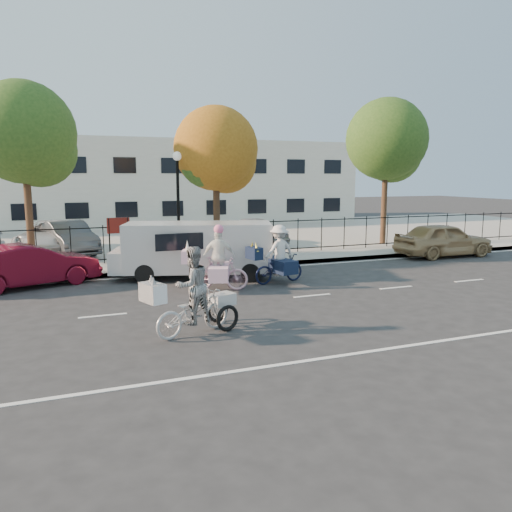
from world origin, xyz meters
name	(u,v)px	position (x,y,z in m)	size (l,w,h in m)	color
ground	(216,305)	(0.00, 0.00, 0.00)	(120.00, 120.00, 0.00)	#333334
road_markings	(216,305)	(0.00, 0.00, 0.01)	(60.00, 9.52, 0.01)	silver
curb	(177,270)	(0.00, 5.05, 0.07)	(60.00, 0.10, 0.15)	#A8A399
sidewalk	(171,266)	(0.00, 6.10, 0.07)	(60.00, 2.20, 0.15)	#A8A399
parking_lot	(138,239)	(0.00, 15.00, 0.07)	(60.00, 15.60, 0.15)	#A8A399
iron_fence	(165,241)	(0.00, 7.20, 0.90)	(58.00, 0.06, 1.50)	black
building	(117,183)	(0.00, 25.00, 3.00)	(34.00, 10.00, 6.00)	silver
lamppost	(178,187)	(0.50, 6.80, 3.11)	(0.36, 0.36, 4.33)	black
street_sign	(119,232)	(-1.85, 6.80, 1.42)	(0.85, 0.06, 1.80)	black
zebra_trike	(193,301)	(-1.19, -2.27, 0.77)	(2.31, 1.53, 2.00)	silver
unicorn_bike	(218,266)	(0.58, 1.68, 0.76)	(2.09, 1.52, 2.07)	#D3A0B3
bull_bike	(278,260)	(2.79, 2.06, 0.77)	(2.14, 1.49, 1.94)	black
white_van	(196,248)	(0.43, 3.80, 1.07)	(5.86, 3.27, 1.94)	silver
red_sedan	(31,266)	(-4.87, 4.38, 0.69)	(1.46, 4.19, 1.38)	#56091A
gold_sedan	(443,240)	(11.82, 4.50, 0.75)	(1.78, 4.41, 1.50)	tan
lot_car_b	(50,237)	(-4.39, 11.02, 0.86)	(2.35, 5.09, 1.41)	silver
lot_car_c	(68,238)	(-3.66, 10.21, 0.87)	(1.51, 4.34, 1.43)	#484C50
lot_car_d	(258,231)	(5.28, 10.30, 0.82)	(1.58, 3.92, 1.34)	#9B9DA2
tree_west	(28,138)	(-4.89, 8.26, 4.96)	(3.86, 3.86, 7.08)	#442D1D
tree_mid	(219,153)	(2.38, 7.36, 4.48)	(3.53, 3.49, 6.40)	#442D1D
tree_east	(388,143)	(11.32, 8.15, 5.11)	(3.98, 3.98, 7.30)	#442D1D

